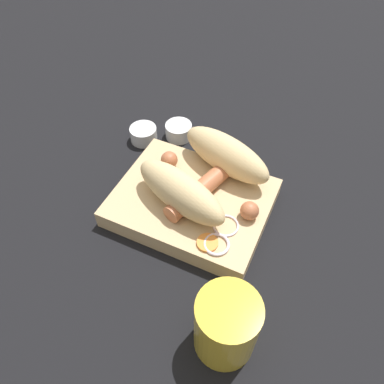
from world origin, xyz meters
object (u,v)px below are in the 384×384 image
(bread_roll, at_px, (204,172))
(drink_glass, at_px, (226,326))
(condiment_cup_near, at_px, (179,131))
(condiment_cup_far, at_px, (144,135))
(food_tray, at_px, (192,203))
(sausage, at_px, (206,185))

(bread_roll, distance_m, drink_glass, 0.23)
(condiment_cup_near, bearing_deg, condiment_cup_far, -146.82)
(condiment_cup_near, distance_m, condiment_cup_far, 0.07)
(food_tray, distance_m, drink_glass, 0.22)
(food_tray, relative_size, sausage, 1.30)
(condiment_cup_near, xyz_separation_m, condiment_cup_far, (-0.06, -0.04, 0.00))
(food_tray, bearing_deg, bread_roll, 73.97)
(food_tray, height_order, sausage, sausage)
(condiment_cup_near, bearing_deg, bread_roll, -49.01)
(bread_roll, relative_size, condiment_cup_far, 4.03)
(food_tray, relative_size, condiment_cup_near, 4.72)
(drink_glass, bearing_deg, food_tray, 125.75)
(drink_glass, bearing_deg, sausage, 119.48)
(sausage, bearing_deg, bread_roll, 134.27)
(condiment_cup_far, xyz_separation_m, drink_glass, (0.28, -0.28, 0.04))
(sausage, relative_size, condiment_cup_near, 3.63)
(condiment_cup_near, xyz_separation_m, drink_glass, (0.22, -0.32, 0.04))
(condiment_cup_far, bearing_deg, food_tray, -36.27)
(bread_roll, bearing_deg, condiment_cup_far, 152.27)
(sausage, height_order, condiment_cup_far, sausage)
(food_tray, height_order, bread_roll, bread_roll)
(bread_roll, height_order, condiment_cup_near, bread_roll)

